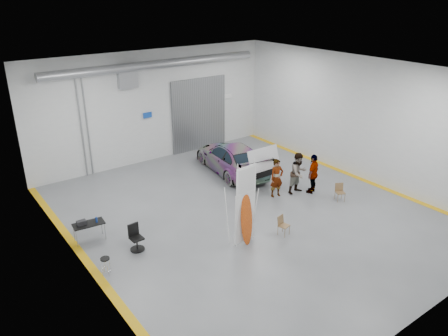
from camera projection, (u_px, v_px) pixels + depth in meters
ground at (247, 212)px, 18.74m from camera, size 16.00×16.00×0.00m
room_shell at (221, 108)px, 18.95m from camera, size 14.02×16.18×6.01m
sedan_car at (232, 158)px, 22.59m from camera, size 2.97×5.57×1.53m
person_a at (277, 178)px, 19.86m from camera, size 0.72×0.54×1.81m
person_b at (298, 173)px, 20.20m from camera, size 0.99×0.77×1.97m
person_c at (313, 174)px, 20.23m from camera, size 1.19×0.85×1.90m
surfboard_display at (246, 212)px, 15.93m from camera, size 0.95×0.29×3.34m
folding_chair_near at (283, 229)px, 16.96m from camera, size 0.45×0.47×0.79m
folding_chair_far at (340, 196)px, 19.67m from camera, size 0.51×0.54×0.80m
shop_stool at (106, 266)px, 14.57m from camera, size 0.33×0.33×0.65m
work_table at (87, 224)px, 16.38m from camera, size 1.21×0.69×0.94m
office_chair at (136, 239)px, 15.94m from camera, size 0.53×0.53×1.00m
trunk_lid at (262, 157)px, 20.50m from camera, size 1.79×1.09×0.04m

